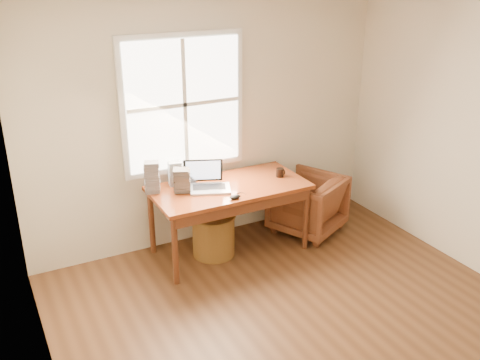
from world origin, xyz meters
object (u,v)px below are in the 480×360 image
object	(u,v)px
wicker_stool	(214,235)
coffee_mug	(280,173)
desk	(229,187)
laptop	(210,176)
cd_stack_a	(175,173)
armchair	(307,204)

from	to	relation	value
wicker_stool	coffee_mug	xyz separation A→B (m)	(0.78, -0.03, 0.58)
desk	wicker_stool	bearing A→B (deg)	180.00
coffee_mug	laptop	bearing A→B (deg)	166.39
cd_stack_a	desk	bearing A→B (deg)	-30.77
wicker_stool	coffee_mug	size ratio (longest dim) A/B	4.77
armchair	wicker_stool	bearing A→B (deg)	-26.08
desk	laptop	world-z (taller)	laptop
cd_stack_a	coffee_mug	bearing A→B (deg)	-16.08
desk	armchair	size ratio (longest dim) A/B	2.20
desk	coffee_mug	size ratio (longest dim) A/B	17.29
coffee_mug	cd_stack_a	bearing A→B (deg)	151.32
laptop	coffee_mug	size ratio (longest dim) A/B	4.42
desk	wicker_stool	distance (m)	0.54
wicker_stool	laptop	distance (m)	0.68
laptop	wicker_stool	bearing A→B (deg)	42.29
desk	cd_stack_a	world-z (taller)	cd_stack_a
wicker_stool	laptop	world-z (taller)	laptop
desk	armchair	bearing A→B (deg)	-0.00
armchair	wicker_stool	distance (m)	1.18
desk	wicker_stool	world-z (taller)	desk
laptop	desk	bearing A→B (deg)	24.72
desk	armchair	xyz separation A→B (m)	(0.99, -0.00, -0.40)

